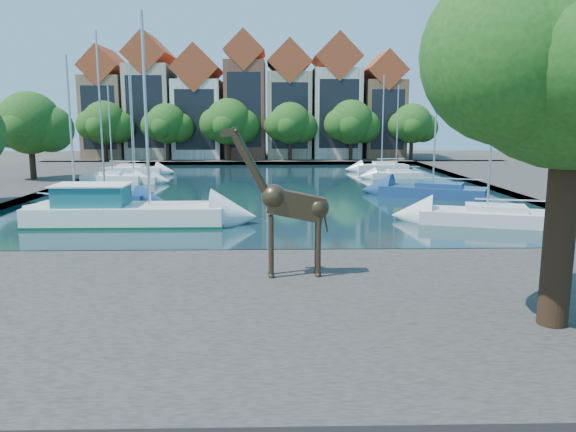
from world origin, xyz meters
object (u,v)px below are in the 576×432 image
object	(u,v)px
sailboat_right_a	(487,214)
motorsailer	(121,209)
giraffe_statue	(288,204)
sailboat_left_a	(76,209)

from	to	relation	value
sailboat_right_a	motorsailer	bearing A→B (deg)	179.18
motorsailer	giraffe_statue	bearing A→B (deg)	-52.77
giraffe_statue	sailboat_left_a	bearing A→B (deg)	131.27
sailboat_left_a	motorsailer	bearing A→B (deg)	-32.53
sailboat_left_a	giraffe_statue	bearing A→B (deg)	-48.73
giraffe_statue	sailboat_right_a	world-z (taller)	sailboat_right_a
giraffe_statue	sailboat_left_a	xyz separation A→B (m)	(-12.38, 14.10, -2.42)
giraffe_statue	sailboat_right_a	distance (m)	16.70
giraffe_statue	motorsailer	world-z (taller)	motorsailer
motorsailer	sailboat_right_a	world-z (taller)	motorsailer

